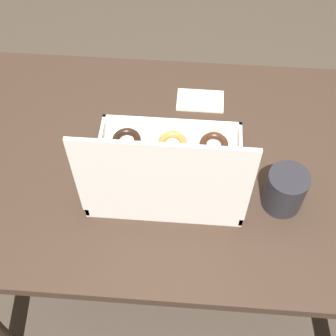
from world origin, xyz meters
name	(u,v)px	position (x,y,z in m)	size (l,w,h in m)	color
ground_plane	(175,274)	(0.00, 0.00, 0.00)	(8.00, 8.00, 0.00)	#42382D
dining_table	(178,184)	(0.00, 0.00, 0.60)	(1.15, 0.71, 0.71)	#38281E
donut_box	(169,172)	(0.02, 0.07, 0.76)	(0.35, 0.28, 0.29)	silver
coffee_mug	(285,190)	(-0.24, 0.10, 0.76)	(0.09, 0.09, 0.10)	#232328
paper_napkin	(200,101)	(-0.04, -0.20, 0.71)	(0.13, 0.08, 0.01)	silver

